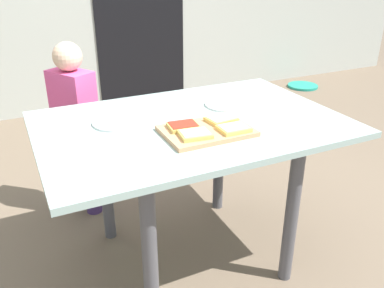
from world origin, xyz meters
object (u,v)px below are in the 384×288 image
at_px(dining_table, 192,142).
at_px(garden_hose_coil, 303,86).
at_px(pizza_slice_far_right, 221,119).
at_px(plate_white_right, 227,104).
at_px(pizza_slice_near_left, 195,134).
at_px(child_left, 76,122).
at_px(pizza_slice_near_right, 234,128).
at_px(pizza_slice_far_left, 183,126).
at_px(cutting_board, 208,131).
at_px(plate_white_left, 118,122).

bearing_deg(dining_table, garden_hose_coil, 40.72).
distance_m(pizza_slice_far_right, plate_white_right, 0.26).
distance_m(dining_table, pizza_slice_near_left, 0.25).
height_order(pizza_slice_far_right, child_left, child_left).
bearing_deg(pizza_slice_far_right, pizza_slice_near_right, -92.12).
bearing_deg(plate_white_right, pizza_slice_far_left, -147.24).
distance_m(cutting_board, child_left, 0.92).
relative_size(pizza_slice_near_left, garden_hose_coil, 0.38).
xyz_separation_m(dining_table, cutting_board, (0.00, -0.14, 0.11)).
bearing_deg(garden_hose_coil, child_left, -153.28).
height_order(pizza_slice_far_left, pizza_slice_far_right, same).
distance_m(pizza_slice_near_left, pizza_slice_far_right, 0.20).
bearing_deg(child_left, cutting_board, -63.96).
xyz_separation_m(cutting_board, pizza_slice_near_right, (0.08, -0.06, 0.02)).
bearing_deg(pizza_slice_near_left, plate_white_right, 43.79).
bearing_deg(dining_table, child_left, 120.44).
xyz_separation_m(dining_table, plate_white_right, (0.25, 0.12, 0.11)).
relative_size(dining_table, pizza_slice_far_right, 10.11).
relative_size(child_left, garden_hose_coil, 2.92).
distance_m(pizza_slice_far_left, plate_white_right, 0.39).
bearing_deg(plate_white_left, child_left, 99.86).
xyz_separation_m(cutting_board, garden_hose_coil, (2.41, 2.22, -0.73)).
bearing_deg(garden_hose_coil, dining_table, -139.28).
distance_m(dining_table, pizza_slice_near_right, 0.26).
height_order(pizza_slice_far_right, plate_white_left, pizza_slice_far_right).
bearing_deg(plate_white_right, pizza_slice_near_right, -116.08).
bearing_deg(plate_white_left, cutting_board, -41.29).
bearing_deg(cutting_board, pizza_slice_far_right, 27.97).
relative_size(pizza_slice_far_left, plate_white_left, 0.59).
distance_m(cutting_board, pizza_slice_far_right, 0.10).
relative_size(cutting_board, plate_white_right, 1.63).
height_order(dining_table, garden_hose_coil, dining_table).
distance_m(child_left, garden_hose_coil, 3.19).
height_order(cutting_board, plate_white_right, cutting_board).
distance_m(cutting_board, pizza_slice_near_right, 0.11).
xyz_separation_m(pizza_slice_far_right, garden_hose_coil, (2.32, 2.18, -0.75)).
relative_size(pizza_slice_near_right, pizza_slice_far_right, 0.93).
distance_m(pizza_slice_near_left, garden_hose_coil, 3.45).
relative_size(plate_white_right, plate_white_left, 1.00).
height_order(cutting_board, pizza_slice_near_right, pizza_slice_near_right).
bearing_deg(plate_white_right, cutting_board, -132.99).
bearing_deg(pizza_slice_near_left, garden_hose_coil, 42.38).
relative_size(pizza_slice_near_left, child_left, 0.13).
bearing_deg(plate_white_left, pizza_slice_near_right, -40.37).
xyz_separation_m(pizza_slice_far_left, plate_white_right, (0.33, 0.21, -0.02)).
height_order(pizza_slice_far_left, pizza_slice_near_right, same).
height_order(child_left, garden_hose_coil, child_left).
bearing_deg(pizza_slice_near_left, child_left, 110.11).
bearing_deg(pizza_slice_far_left, pizza_slice_near_right, -32.81).
distance_m(pizza_slice_far_right, child_left, 0.93).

